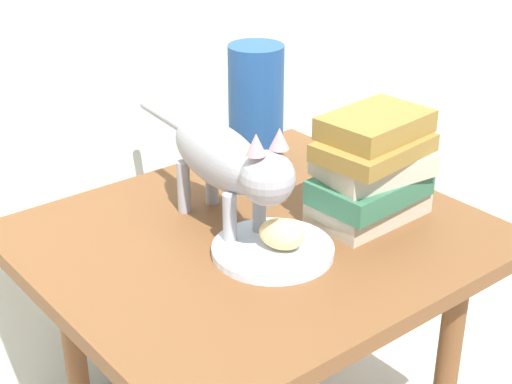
{
  "coord_description": "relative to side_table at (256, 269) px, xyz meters",
  "views": [
    {
      "loc": [
        -0.76,
        -0.94,
        1.23
      ],
      "look_at": [
        0.0,
        0.0,
        0.65
      ],
      "focal_mm": 54.59,
      "sensor_mm": 36.0,
      "label": 1
    }
  ],
  "objects": [
    {
      "name": "bread_roll",
      "position": [
        -0.01,
        -0.09,
        0.11
      ],
      "size": [
        0.08,
        0.1,
        0.05
      ],
      "primitive_type": "ellipsoid",
      "rotation": [
        0.0,
        0.0,
        1.91
      ],
      "color": "#E0BC7A",
      "rests_on": "plate"
    },
    {
      "name": "side_table",
      "position": [
        0.0,
        0.0,
        0.0
      ],
      "size": [
        0.77,
        0.68,
        0.57
      ],
      "color": "brown",
      "rests_on": "ground"
    },
    {
      "name": "green_vase",
      "position": [
        0.18,
        0.22,
        0.2
      ],
      "size": [
        0.11,
        0.11,
        0.26
      ],
      "primitive_type": "cylinder",
      "color": "navy",
      "rests_on": "side_table"
    },
    {
      "name": "book_stack",
      "position": [
        0.2,
        -0.09,
        0.17
      ],
      "size": [
        0.22,
        0.16,
        0.2
      ],
      "color": "#BCB299",
      "rests_on": "side_table"
    },
    {
      "name": "plate",
      "position": [
        -0.02,
        -0.07,
        0.08
      ],
      "size": [
        0.21,
        0.21,
        0.01
      ],
      "primitive_type": "cylinder",
      "color": "silver",
      "rests_on": "side_table"
    },
    {
      "name": "cat",
      "position": [
        -0.03,
        0.04,
        0.21
      ],
      "size": [
        0.12,
        0.48,
        0.23
      ],
      "color": "#99999E",
      "rests_on": "side_table"
    }
  ]
}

